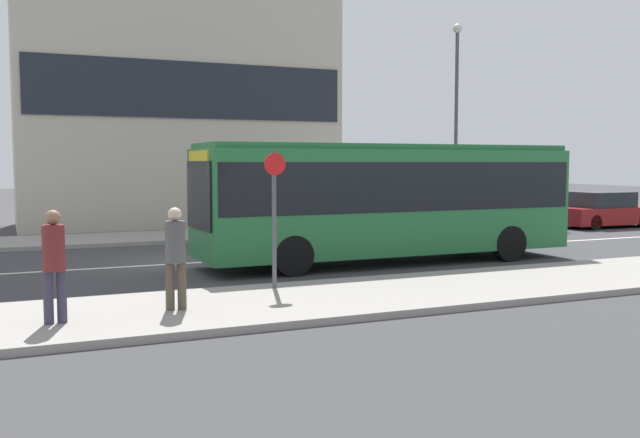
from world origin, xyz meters
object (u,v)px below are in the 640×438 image
object	(u,v)px
city_bus	(387,195)
street_lamp	(456,106)
pedestrian_near_stop	(54,259)
parked_car_0	(504,215)
bus_stop_sign	(274,208)
parked_car_1	(603,211)
pedestrian_down_pavement	(175,252)

from	to	relation	value
city_bus	street_lamp	size ratio (longest dim) A/B	1.27
city_bus	pedestrian_near_stop	distance (m)	9.71
parked_car_0	bus_stop_sign	world-z (taller)	bus_stop_sign
parked_car_1	pedestrian_near_stop	size ratio (longest dim) A/B	2.31
pedestrian_down_pavement	street_lamp	bearing A→B (deg)	54.13
bus_stop_sign	street_lamp	xyz separation A→B (m)	(11.52, 10.45, 3.14)
parked_car_1	parked_car_0	bearing A→B (deg)	-179.70
pedestrian_near_stop	bus_stop_sign	bearing A→B (deg)	-165.60
parked_car_1	city_bus	bearing A→B (deg)	-157.40
parked_car_0	bus_stop_sign	bearing A→B (deg)	-145.53
city_bus	parked_car_1	bearing A→B (deg)	26.35
city_bus	pedestrian_near_stop	bearing A→B (deg)	-147.72
parked_car_0	pedestrian_down_pavement	xyz separation A→B (m)	(-14.68, -9.81, 0.47)
parked_car_1	pedestrian_down_pavement	bearing A→B (deg)	-153.46
parked_car_0	pedestrian_down_pavement	bearing A→B (deg)	-146.24
street_lamp	parked_car_1	bearing A→B (deg)	-17.78
pedestrian_near_stop	pedestrian_down_pavement	size ratio (longest dim) A/B	1.02
parked_car_0	bus_stop_sign	xyz separation A→B (m)	(-12.41, -8.52, 1.07)
pedestrian_down_pavement	city_bus	bearing A→B (deg)	47.39
pedestrian_down_pavement	street_lamp	world-z (taller)	street_lamp
city_bus	bus_stop_sign	size ratio (longest dim) A/B	3.67
city_bus	pedestrian_down_pavement	distance (m)	7.91
pedestrian_near_stop	pedestrian_down_pavement	bearing A→B (deg)	-178.24
street_lamp	pedestrian_near_stop	bearing A→B (deg)	-142.69
pedestrian_down_pavement	street_lamp	xyz separation A→B (m)	(13.79, 11.74, 3.75)
parked_car_1	bus_stop_sign	world-z (taller)	bus_stop_sign
pedestrian_near_stop	parked_car_0	bearing A→B (deg)	-154.56
street_lamp	bus_stop_sign	bearing A→B (deg)	-137.80
bus_stop_sign	street_lamp	world-z (taller)	street_lamp
city_bus	pedestrian_down_pavement	size ratio (longest dim) A/B	5.75
pedestrian_near_stop	street_lamp	xyz separation A→B (m)	(15.74, 12.00, 3.73)
parked_car_0	pedestrian_down_pavement	distance (m)	17.67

